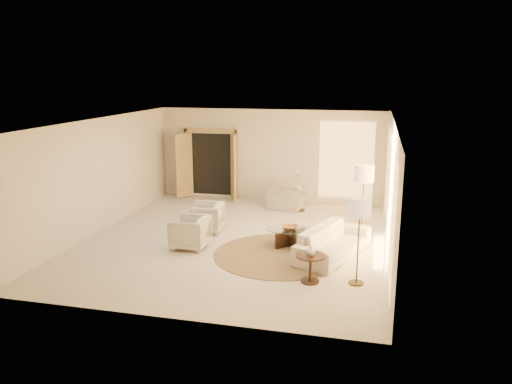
% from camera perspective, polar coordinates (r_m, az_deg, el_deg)
% --- Properties ---
extents(room, '(7.04, 8.04, 2.83)m').
position_cam_1_polar(room, '(11.55, -2.39, 1.10)').
color(room, beige).
rests_on(room, ground).
extents(windows_right, '(0.10, 6.40, 2.40)m').
position_cam_1_polar(windows_right, '(11.24, 14.93, 0.04)').
color(windows_right, '#FFC066').
rests_on(windows_right, room).
extents(window_back_corner, '(1.70, 0.10, 2.40)m').
position_cam_1_polar(window_back_corner, '(15.03, 10.28, 3.60)').
color(window_back_corner, '#FFC066').
rests_on(window_back_corner, room).
extents(curtains_right, '(0.06, 5.20, 2.60)m').
position_cam_1_polar(curtains_right, '(12.13, 14.60, 0.79)').
color(curtains_right, tan).
rests_on(curtains_right, room).
extents(french_doors, '(1.95, 0.66, 2.16)m').
position_cam_1_polar(french_doors, '(15.75, -5.24, 3.16)').
color(french_doors, tan).
rests_on(french_doors, room).
extents(area_rug, '(3.71, 3.71, 0.01)m').
position_cam_1_polar(area_rug, '(10.97, 2.60, -7.17)').
color(area_rug, '#41301C').
rests_on(area_rug, room).
extents(sofa, '(1.58, 2.38, 0.65)m').
position_cam_1_polar(sofa, '(10.93, 8.81, -5.63)').
color(sofa, beige).
rests_on(sofa, room).
extents(armchair_left, '(0.80, 0.85, 0.80)m').
position_cam_1_polar(armchair_left, '(12.47, -5.73, -2.76)').
color(armchair_left, beige).
rests_on(armchair_left, room).
extents(armchair_right, '(0.73, 0.78, 0.80)m').
position_cam_1_polar(armchair_right, '(11.37, -7.58, -4.44)').
color(armchair_right, beige).
rests_on(armchair_right, room).
extents(accent_chair, '(1.05, 0.74, 0.87)m').
position_cam_1_polar(accent_chair, '(14.47, 3.35, -0.27)').
color(accent_chair, '#9B958C').
rests_on(accent_chair, room).
extents(coffee_table, '(1.21, 1.21, 0.40)m').
position_cam_1_polar(coffee_table, '(11.45, 3.91, -4.99)').
color(coffee_table, black).
rests_on(coffee_table, room).
extents(end_table, '(0.57, 0.57, 0.54)m').
position_cam_1_polar(end_table, '(9.54, 6.24, -8.14)').
color(end_table, black).
rests_on(end_table, room).
extents(side_table, '(0.51, 0.51, 0.59)m').
position_cam_1_polar(side_table, '(14.35, 4.85, -0.75)').
color(side_table, '#322A1A').
rests_on(side_table, room).
extents(floor_lamp_near, '(0.45, 0.45, 1.84)m').
position_cam_1_polar(floor_lamp_near, '(11.60, 12.24, 1.69)').
color(floor_lamp_near, '#322A1A').
rests_on(floor_lamp_near, room).
extents(floor_lamp_far, '(0.41, 0.41, 1.67)m').
position_cam_1_polar(floor_lamp_far, '(9.27, 11.78, -2.14)').
color(floor_lamp_far, '#322A1A').
rests_on(floor_lamp_far, room).
extents(bowl, '(0.39, 0.39, 0.09)m').
position_cam_1_polar(bowl, '(11.39, 3.93, -4.07)').
color(bowl, brown).
rests_on(bowl, coffee_table).
extents(end_vase, '(0.19, 0.19, 0.17)m').
position_cam_1_polar(end_vase, '(9.45, 6.28, -6.70)').
color(end_vase, silver).
rests_on(end_vase, end_table).
extents(side_vase, '(0.24, 0.24, 0.24)m').
position_cam_1_polar(side_vase, '(14.27, 4.87, 0.60)').
color(side_vase, silver).
rests_on(side_vase, side_table).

